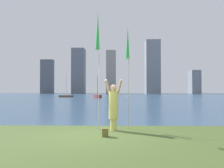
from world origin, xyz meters
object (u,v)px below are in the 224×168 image
at_px(bag, 105,132).
at_px(person, 113,105).
at_px(sailboat_4, 98,96).
at_px(kite_flag_left, 98,33).
at_px(kite_flag_right, 128,45).
at_px(sailboat_3, 66,96).

bearing_deg(bag, person, 78.27).
height_order(bag, sailboat_4, sailboat_4).
xyz_separation_m(person, kite_flag_left, (-0.57, -0.30, 2.67)).
relative_size(bag, sailboat_4, 0.06).
distance_m(kite_flag_right, sailboat_4, 38.22).
distance_m(sailboat_3, sailboat_4, 8.60).
bearing_deg(sailboat_4, kite_flag_right, -83.49).
relative_size(kite_flag_right, sailboat_3, 0.80).
height_order(kite_flag_right, bag, kite_flag_right).
relative_size(person, kite_flag_left, 0.43).
height_order(kite_flag_right, sailboat_4, sailboat_4).
xyz_separation_m(person, bag, (-0.25, -1.20, -0.81)).
bearing_deg(sailboat_4, person, -84.46).
relative_size(kite_flag_right, bag, 15.00).
bearing_deg(kite_flag_left, bag, -70.19).
relative_size(person, bag, 7.05).
distance_m(kite_flag_left, sailboat_4, 39.13).
bearing_deg(kite_flag_right, bag, -113.26).
bearing_deg(person, kite_flag_left, -136.55).
distance_m(bag, sailboat_3, 45.58).
height_order(person, sailboat_4, sailboat_4).
bearing_deg(kite_flag_left, sailboat_3, 103.60).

